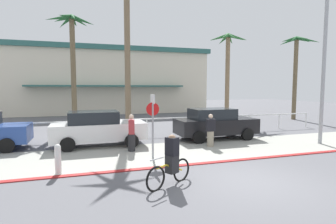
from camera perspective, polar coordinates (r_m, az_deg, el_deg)
name	(u,v)px	position (r m, az deg, el deg)	size (l,w,h in m)	color
ground_plane	(159,131)	(17.67, -1.89, -4.04)	(80.00, 80.00, 0.00)	#5B5B60
sidewalk_strip	(194,151)	(12.29, 5.59, -8.08)	(44.00, 4.00, 0.02)	#9E9E93
curb_paint	(215,162)	(10.54, 9.96, -10.34)	(44.00, 0.24, 0.03)	maroon
building_backdrop	(104,81)	(34.44, -13.30, 6.35)	(23.07, 12.50, 7.23)	beige
rail_fence	(166,121)	(16.13, -0.44, -1.91)	(21.08, 0.08, 1.04)	white
stop_sign_bike_lane	(153,117)	(10.65, -3.24, -1.01)	(0.52, 0.56, 2.56)	gray
bollard_1	(58,159)	(9.57, -22.17, -9.15)	(0.20, 0.20, 1.00)	white
streetlight_curb	(328,57)	(15.34, 30.69, 9.89)	(0.24, 2.54, 7.50)	#9EA0A5
palm_tree_0	(72,41)	(20.84, -19.56, 13.85)	(3.33, 3.25, 7.94)	brown
palm_tree_1	(127,22)	(17.58, -8.72, 18.15)	(2.79, 3.15, 9.77)	#756047
palm_tree_2	(228,55)	(23.43, 12.44, 11.70)	(3.52, 3.08, 7.29)	#846B4C
palm_tree_3	(296,58)	(26.68, 25.44, 10.31)	(2.82, 3.46, 7.29)	brown
car_white_1	(98,128)	(13.49, -14.54, -3.32)	(4.40, 2.02, 1.69)	white
car_black_2	(215,123)	(15.03, 9.86, -2.38)	(4.40, 2.02, 1.69)	black
cyclist_yellow_0	(171,161)	(7.93, 0.62, -10.36)	(1.61, 0.95, 1.50)	black
pedestrian_0	(211,132)	(13.06, 8.95, -4.16)	(0.42, 0.34, 1.58)	gray
pedestrian_1	(132,134)	(12.06, -7.68, -4.72)	(0.37, 0.44, 1.65)	#232326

